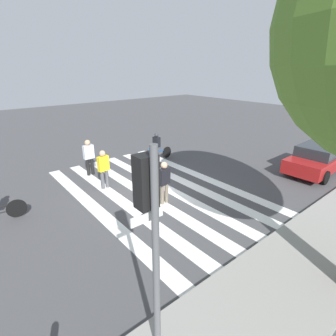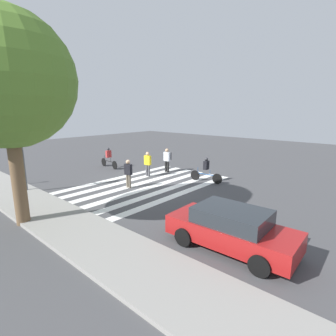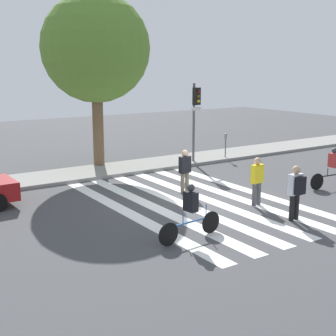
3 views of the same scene
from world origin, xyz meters
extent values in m
plane|color=#444447|center=(0.00, 0.00, 0.00)|extent=(60.00, 60.00, 0.00)
cube|color=gray|center=(0.00, 6.25, 0.07)|extent=(36.00, 2.50, 0.14)
cube|color=white|center=(-2.66, 0.00, 0.00)|extent=(0.51, 10.00, 0.01)
cube|color=white|center=(-1.60, 0.00, 0.00)|extent=(0.51, 10.00, 0.01)
cube|color=white|center=(-0.53, 0.00, 0.00)|extent=(0.51, 10.00, 0.01)
cube|color=white|center=(0.53, 0.00, 0.00)|extent=(0.51, 10.00, 0.01)
cube|color=white|center=(1.60, 0.00, 0.00)|extent=(0.51, 10.00, 0.01)
cube|color=white|center=(2.66, 0.00, 0.00)|extent=(0.51, 10.00, 0.01)
cylinder|color=#515456|center=(4.03, 5.53, 2.00)|extent=(0.12, 0.12, 4.00)
cube|color=black|center=(4.03, 5.32, 3.38)|extent=(0.32, 0.26, 0.84)
cube|color=silver|center=(4.03, 5.32, 2.78)|extent=(0.60, 0.02, 0.16)
sphere|color=#590F0F|center=(4.03, 5.16, 3.61)|extent=(0.15, 0.15, 0.15)
sphere|color=#59470F|center=(4.03, 5.16, 3.38)|extent=(0.15, 0.15, 0.15)
sphere|color=gold|center=(4.03, 5.16, 3.15)|extent=(0.15, 0.15, 0.15)
cylinder|color=#4C4C51|center=(1.41, -1.56, 0.41)|extent=(0.15, 0.15, 0.81)
cylinder|color=#4C4C51|center=(1.63, -1.56, 0.41)|extent=(0.15, 0.15, 0.81)
cube|color=yellow|center=(1.52, -1.56, 1.14)|extent=(0.50, 0.28, 0.64)
sphere|color=tan|center=(1.52, -1.56, 1.59)|extent=(0.25, 0.25, 0.25)
cylinder|color=black|center=(1.26, -3.40, 0.42)|extent=(0.16, 0.16, 0.84)
cylinder|color=black|center=(1.48, -3.40, 0.42)|extent=(0.16, 0.16, 0.84)
cube|color=silver|center=(1.37, -3.40, 1.17)|extent=(0.50, 0.24, 0.66)
sphere|color=tan|center=(1.37, -3.40, 1.63)|extent=(0.26, 0.26, 0.26)
cube|color=black|center=(1.36, -3.60, 1.17)|extent=(0.37, 0.18, 0.56)
cylinder|color=#6B6051|center=(0.27, 1.15, 0.40)|extent=(0.15, 0.15, 0.81)
cylinder|color=#6B6051|center=(0.48, 1.15, 0.40)|extent=(0.15, 0.15, 0.81)
cube|color=black|center=(0.37, 1.15, 1.12)|extent=(0.49, 0.27, 0.64)
sphere|color=tan|center=(0.37, 1.15, 1.57)|extent=(0.25, 0.25, 0.25)
cylinder|color=black|center=(5.01, -1.34, 0.33)|extent=(0.67, 0.11, 0.67)
cylinder|color=black|center=(-1.58, -2.89, 0.33)|extent=(0.66, 0.10, 0.66)
cylinder|color=black|center=(-3.17, -3.04, 0.33)|extent=(0.66, 0.10, 0.66)
cube|color=#1E4C8C|center=(-2.37, -2.96, 0.51)|extent=(1.35, 0.17, 0.04)
cylinder|color=#1E4C8C|center=(-2.65, -2.99, 0.67)|extent=(0.03, 0.03, 0.32)
cylinder|color=#1E4C8C|center=(-1.78, -2.91, 0.71)|extent=(0.03, 0.03, 0.40)
cube|color=black|center=(-2.37, -2.96, 1.10)|extent=(0.28, 0.42, 0.55)
sphere|color=#333338|center=(-2.37, -2.96, 1.50)|extent=(0.22, 0.22, 0.22)
cube|color=maroon|center=(-7.60, 3.48, 0.58)|extent=(4.28, 1.86, 0.65)
cube|color=#23282D|center=(-7.60, 3.48, 1.16)|extent=(2.38, 1.67, 0.51)
cylinder|color=black|center=(-6.32, 4.37, 0.32)|extent=(0.65, 0.22, 0.64)
cylinder|color=black|center=(-6.27, 2.67, 0.32)|extent=(0.65, 0.22, 0.64)
cylinder|color=black|center=(-8.89, 2.59, 0.32)|extent=(0.65, 0.22, 0.64)
camera|label=1|loc=(6.01, 8.24, 4.96)|focal=28.00mm
camera|label=2|loc=(-11.34, 10.85, 4.55)|focal=28.00mm
camera|label=3|loc=(-9.80, -13.02, 4.75)|focal=50.00mm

